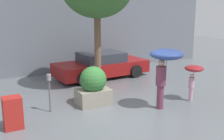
# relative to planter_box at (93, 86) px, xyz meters

# --- Properties ---
(ground_plane) EXTENTS (40.00, 40.00, 0.00)m
(ground_plane) POSITION_rel_planter_box_xyz_m (0.28, -1.26, -0.64)
(ground_plane) COLOR slate
(building_facade) EXTENTS (18.00, 0.30, 6.00)m
(building_facade) POSITION_rel_planter_box_xyz_m (0.28, 5.24, 2.36)
(building_facade) COLOR slate
(building_facade) RESTS_ON ground
(planter_box) EXTENTS (1.12, 0.90, 1.33)m
(planter_box) POSITION_rel_planter_box_xyz_m (0.00, 0.00, 0.00)
(planter_box) COLOR gray
(planter_box) RESTS_ON ground
(person_adult) EXTENTS (1.06, 1.06, 1.99)m
(person_adult) POSITION_rel_planter_box_xyz_m (1.87, -1.44, 0.95)
(person_adult) COLOR brown
(person_adult) RESTS_ON ground
(person_child) EXTENTS (0.66, 0.66, 1.28)m
(person_child) POSITION_rel_planter_box_xyz_m (3.28, -1.26, 0.39)
(person_child) COLOR #D199B7
(person_child) RESTS_ON ground
(parked_car_near) EXTENTS (4.52, 2.27, 1.19)m
(parked_car_near) POSITION_rel_planter_box_xyz_m (1.89, 3.35, -0.08)
(parked_car_near) COLOR maroon
(parked_car_near) RESTS_ON ground
(parking_meter) EXTENTS (0.14, 0.14, 1.24)m
(parking_meter) POSITION_rel_planter_box_xyz_m (-1.51, -0.01, 0.25)
(parking_meter) COLOR #595B60
(parking_meter) RESTS_ON ground
(newspaper_box) EXTENTS (0.50, 0.44, 0.90)m
(newspaper_box) POSITION_rel_planter_box_xyz_m (-2.74, -0.76, -0.19)
(newspaper_box) COLOR #B2231E
(newspaper_box) RESTS_ON ground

